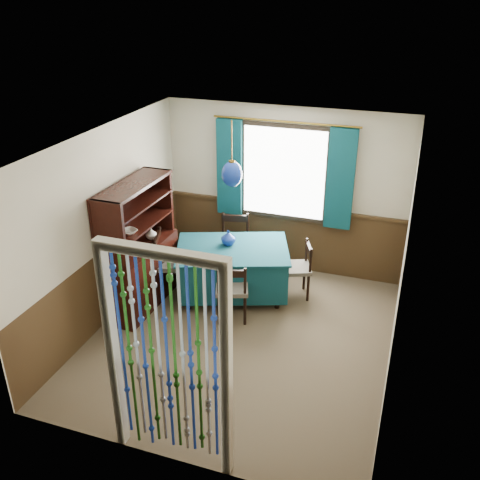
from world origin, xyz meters
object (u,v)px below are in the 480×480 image
at_px(sideboard, 140,264).
at_px(vase_table, 228,238).
at_px(chair_right, 298,268).
at_px(chair_near, 232,290).
at_px(chair_far, 235,244).
at_px(bowl_shelf, 129,231).
at_px(vase_sideboard, 151,233).
at_px(pendant_lamp, 232,174).
at_px(chair_left, 171,263).
at_px(dining_table, 233,268).

height_order(sideboard, vase_table, sideboard).
distance_m(chair_right, vase_table, 1.06).
relative_size(chair_near, chair_far, 0.92).
xyz_separation_m(chair_near, bowl_shelf, (-1.25, -0.31, 0.78)).
height_order(chair_near, vase_sideboard, vase_sideboard).
bearing_deg(chair_far, chair_near, 93.28).
xyz_separation_m(chair_far, pendant_lamp, (0.19, -0.62, 1.32)).
bearing_deg(sideboard, bowl_shelf, -76.59).
bearing_deg(chair_left, vase_sideboard, -96.47).
relative_size(pendant_lamp, vase_table, 4.49).
distance_m(chair_left, vase_table, 0.87).
bearing_deg(bowl_shelf, chair_near, 13.95).
bearing_deg(chair_near, vase_table, 94.25).
bearing_deg(pendant_lamp, vase_table, 135.64).
relative_size(chair_right, pendant_lamp, 0.94).
xyz_separation_m(dining_table, chair_left, (-0.80, -0.31, 0.09)).
xyz_separation_m(dining_table, pendant_lamp, (0.00, -0.00, 1.38)).
bearing_deg(dining_table, bowl_shelf, -159.20).
height_order(chair_near, sideboard, sideboard).
bearing_deg(pendant_lamp, chair_near, -71.20).
relative_size(dining_table, chair_left, 1.84).
xyz_separation_m(chair_far, chair_left, (-0.61, -0.93, 0.03)).
distance_m(chair_left, vase_sideboard, 0.51).
height_order(chair_far, chair_right, chair_far).
bearing_deg(dining_table, pendant_lamp, -53.62).
relative_size(chair_near, vase_table, 4.35).
bearing_deg(dining_table, chair_far, 87.11).
relative_size(chair_far, vase_sideboard, 5.25).
relative_size(chair_far, bowl_shelf, 4.24).
xyz_separation_m(chair_left, chair_right, (1.67, 0.58, -0.08)).
xyz_separation_m(chair_near, pendant_lamp, (-0.20, 0.59, 1.36)).
bearing_deg(vase_sideboard, dining_table, 18.58).
relative_size(chair_near, pendant_lamp, 0.97).
distance_m(dining_table, pendant_lamp, 1.38).
height_order(chair_right, sideboard, sideboard).
xyz_separation_m(bowl_shelf, vase_sideboard, (0.00, 0.55, -0.26)).
distance_m(pendant_lamp, vase_table, 0.99).
xyz_separation_m(chair_left, sideboard, (-0.31, -0.31, 0.09)).
xyz_separation_m(sideboard, vase_table, (1.01, 0.71, 0.22)).
bearing_deg(sideboard, chair_far, 55.02).
bearing_deg(dining_table, chair_left, -178.98).
bearing_deg(chair_left, chair_near, 57.04).
xyz_separation_m(chair_far, sideboard, (-0.92, -1.24, 0.12)).
distance_m(sideboard, vase_sideboard, 0.45).
distance_m(chair_far, vase_table, 0.64).
bearing_deg(chair_right, dining_table, 85.08).
xyz_separation_m(pendant_lamp, vase_table, (-0.09, 0.09, -0.98)).
relative_size(dining_table, sideboard, 1.02).
height_order(chair_far, bowl_shelf, bowl_shelf).
relative_size(vase_table, bowl_shelf, 0.89).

